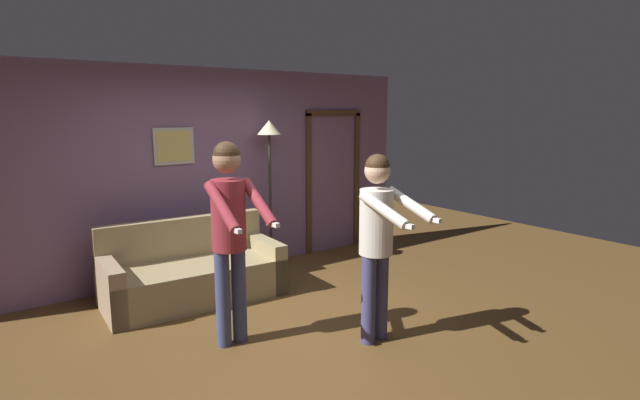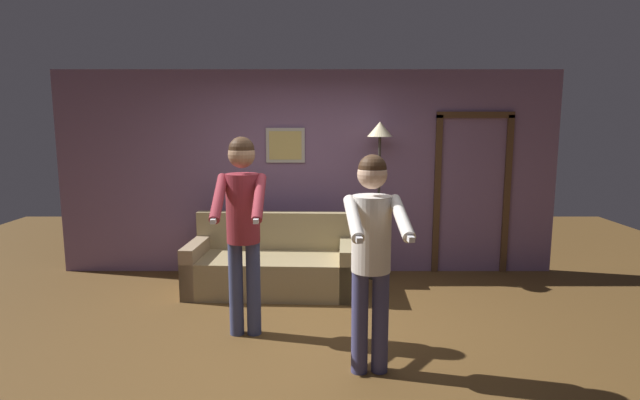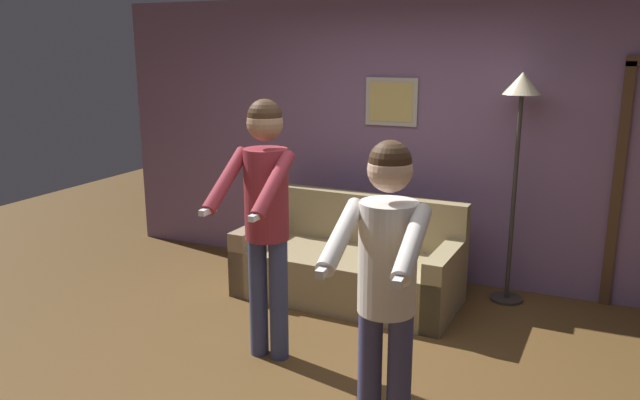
{
  "view_description": "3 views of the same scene",
  "coord_description": "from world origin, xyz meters",
  "views": [
    {
      "loc": [
        -2.36,
        -3.76,
        2.07
      ],
      "look_at": [
        0.24,
        -0.18,
        1.28
      ],
      "focal_mm": 28.0,
      "sensor_mm": 36.0,
      "label": 1
    },
    {
      "loc": [
        0.16,
        -4.27,
        1.94
      ],
      "look_at": [
        0.18,
        -0.08,
        1.29
      ],
      "focal_mm": 28.0,
      "sensor_mm": 36.0,
      "label": 2
    },
    {
      "loc": [
        1.44,
        -3.46,
        2.14
      ],
      "look_at": [
        -0.01,
        -0.16,
        1.26
      ],
      "focal_mm": 35.0,
      "sensor_mm": 36.0,
      "label": 3
    }
  ],
  "objects": [
    {
      "name": "person_standing_left",
      "position": [
        -0.53,
        0.1,
        1.12
      ],
      "size": [
        0.44,
        0.69,
        1.82
      ],
      "color": "#3C446F",
      "rests_on": "ground_plane"
    },
    {
      "name": "torchiere_lamp",
      "position": [
        0.89,
        1.84,
        1.6
      ],
      "size": [
        0.31,
        0.31,
        1.95
      ],
      "color": "#332D28",
      "rests_on": "ground_plane"
    },
    {
      "name": "couch",
      "position": [
        -0.4,
        1.36,
        0.28
      ],
      "size": [
        1.94,
        0.94,
        0.87
      ],
      "color": "#9A875E",
      "rests_on": "ground_plane"
    },
    {
      "name": "back_wall_assembly",
      "position": [
        0.03,
        2.14,
        1.3
      ],
      "size": [
        6.4,
        0.1,
        2.6
      ],
      "color": "slate",
      "rests_on": "ground_plane"
    },
    {
      "name": "person_standing_right",
      "position": [
        0.55,
        -0.61,
        1.04
      ],
      "size": [
        0.46,
        0.72,
        1.71
      ],
      "color": "#3E3E6A",
      "rests_on": "ground_plane"
    },
    {
      "name": "ground_plane",
      "position": [
        0.0,
        0.0,
        0.0
      ],
      "size": [
        12.0,
        12.0,
        0.0
      ],
      "primitive_type": "plane",
      "color": "brown"
    }
  ]
}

